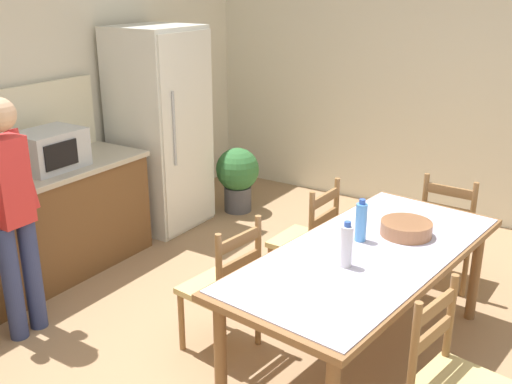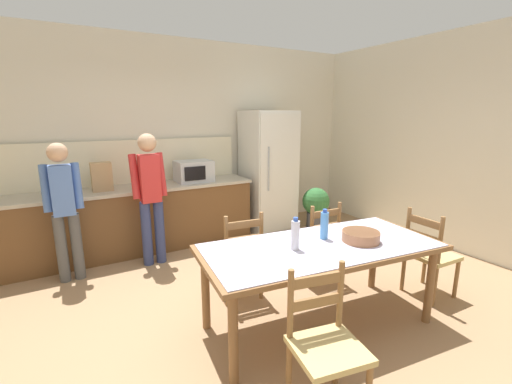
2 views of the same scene
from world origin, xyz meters
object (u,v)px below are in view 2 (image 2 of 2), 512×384
(bottle_off_centre, at_px, (324,225))
(paper_bag, at_px, (102,177))
(microwave, at_px, (194,171))
(chair_head_end, at_px, (429,255))
(bottle_near_centre, at_px, (295,235))
(serving_bowl, at_px, (361,236))
(person_at_sink, at_px, (64,205))
(chair_side_near_left, at_px, (325,344))
(chair_side_far_right, at_px, (317,242))
(refrigerator, at_px, (268,171))
(potted_plant, at_px, (316,205))
(dining_table, at_px, (321,253))
(chair_side_far_left, at_px, (240,255))
(person_at_counter, at_px, (150,193))

(bottle_off_centre, bearing_deg, paper_bag, 121.72)
(microwave, bearing_deg, chair_head_end, -61.21)
(paper_bag, distance_m, bottle_near_centre, 2.78)
(paper_bag, height_order, serving_bowl, paper_bag)
(chair_head_end, distance_m, person_at_sink, 3.87)
(microwave, xyz_separation_m, paper_bag, (-1.21, -0.01, 0.03))
(paper_bag, bearing_deg, chair_side_near_left, -75.09)
(chair_side_far_right, bearing_deg, microwave, -66.10)
(bottle_near_centre, height_order, serving_bowl, bottle_near_centre)
(paper_bag, distance_m, serving_bowl, 3.19)
(chair_side_far_right, bearing_deg, chair_side_near_left, 54.33)
(refrigerator, height_order, chair_side_far_right, refrigerator)
(paper_bag, height_order, chair_head_end, paper_bag)
(paper_bag, bearing_deg, potted_plant, -8.05)
(potted_plant, bearing_deg, dining_table, -129.01)
(chair_side_far_left, distance_m, chair_side_near_left, 1.49)
(bottle_off_centre, height_order, chair_side_far_left, bottle_off_centre)
(microwave, bearing_deg, paper_bag, -179.64)
(bottle_near_centre, xyz_separation_m, chair_side_near_left, (-0.29, -0.72, -0.44))
(bottle_off_centre, distance_m, chair_side_far_right, 0.85)
(serving_bowl, bearing_deg, chair_side_near_left, -146.85)
(person_at_counter, bearing_deg, microwave, -55.04)
(paper_bag, bearing_deg, chair_head_end, -45.01)
(dining_table, bearing_deg, bottle_near_centre, 173.43)
(microwave, distance_m, bottle_off_centre, 2.48)
(chair_side_far_left, relative_size, potted_plant, 1.36)
(paper_bag, height_order, person_at_sink, person_at_sink)
(bottle_off_centre, relative_size, serving_bowl, 0.84)
(chair_side_far_left, bearing_deg, potted_plant, -140.92)
(serving_bowl, height_order, person_at_sink, person_at_sink)
(bottle_near_centre, distance_m, serving_bowl, 0.62)
(dining_table, xyz_separation_m, serving_bowl, (0.35, -0.11, 0.13))
(bottle_off_centre, distance_m, person_at_sink, 2.77)
(dining_table, relative_size, potted_plant, 3.19)
(serving_bowl, relative_size, chair_side_far_left, 0.35)
(microwave, distance_m, chair_head_end, 3.15)
(serving_bowl, height_order, person_at_counter, person_at_counter)
(refrigerator, bearing_deg, person_at_sink, -170.62)
(chair_side_far_right, distance_m, chair_side_near_left, 1.75)
(chair_side_near_left, relative_size, person_at_counter, 0.56)
(paper_bag, xyz_separation_m, serving_bowl, (1.75, -2.66, -0.26))
(dining_table, bearing_deg, chair_side_near_left, -128.11)
(refrigerator, height_order, microwave, refrigerator)
(person_at_sink, height_order, potted_plant, person_at_sink)
(paper_bag, bearing_deg, person_at_counter, -47.34)
(dining_table, relative_size, chair_side_far_right, 2.34)
(bottle_off_centre, relative_size, chair_head_end, 0.30)
(refrigerator, relative_size, person_at_counter, 1.17)
(bottle_near_centre, height_order, person_at_counter, person_at_counter)
(bottle_near_centre, xyz_separation_m, potted_plant, (1.96, 2.08, -0.49))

